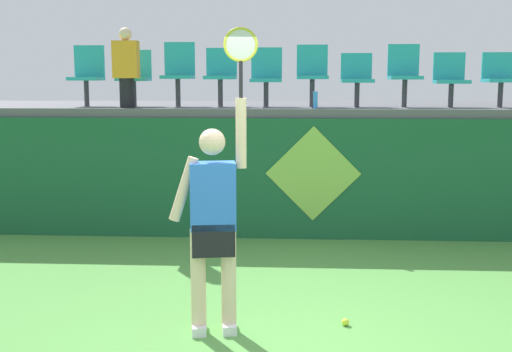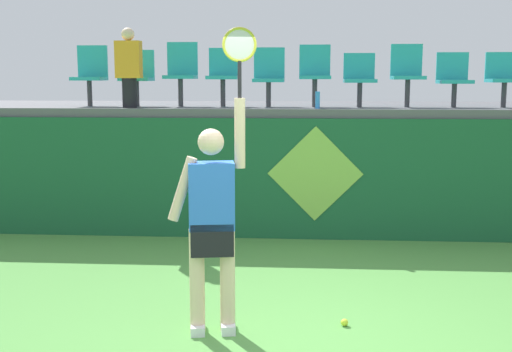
{
  "view_description": "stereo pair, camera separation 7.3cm",
  "coord_description": "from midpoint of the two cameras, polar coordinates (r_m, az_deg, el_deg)",
  "views": [
    {
      "loc": [
        0.04,
        -4.87,
        2.19
      ],
      "look_at": [
        -0.31,
        1.31,
        1.22
      ],
      "focal_mm": 45.24,
      "sensor_mm": 36.0,
      "label": 1
    },
    {
      "loc": [
        0.11,
        -4.86,
        2.19
      ],
      "look_at": [
        -0.31,
        1.31,
        1.22
      ],
      "focal_mm": 45.24,
      "sensor_mm": 36.0,
      "label": 2
    }
  ],
  "objects": [
    {
      "name": "court_back_wall",
      "position": [
        8.71,
        3.38,
        -0.21
      ],
      "size": [
        11.18,
        0.2,
        1.63
      ],
      "primitive_type": "cube",
      "color": "#195633",
      "rests_on": "ground_plane"
    },
    {
      "name": "spectator_platform",
      "position": [
        9.9,
        3.5,
        5.97
      ],
      "size": [
        11.18,
        2.66,
        0.12
      ],
      "primitive_type": "cube",
      "color": "#56565B",
      "rests_on": "court_back_wall"
    },
    {
      "name": "tennis_player",
      "position": [
        5.44,
        -3.49,
        -3.81
      ],
      "size": [
        0.75,
        0.32,
        2.58
      ],
      "color": "white",
      "rests_on": "ground_plane"
    },
    {
      "name": "tennis_ball",
      "position": [
        5.89,
        8.19,
        -12.69
      ],
      "size": [
        0.07,
        0.07,
        0.07
      ],
      "primitive_type": "sphere",
      "color": "#D1E533",
      "rests_on": "ground_plane"
    },
    {
      "name": "water_bottle",
      "position": [
        8.7,
        5.71,
        6.69
      ],
      "size": [
        0.06,
        0.06,
        0.23
      ],
      "primitive_type": "cylinder",
      "color": "#338CE5",
      "rests_on": "spectator_platform"
    },
    {
      "name": "stadium_chair_0",
      "position": [
        9.73,
        -14.2,
        8.85
      ],
      "size": [
        0.44,
        0.42,
        0.87
      ],
      "color": "#38383D",
      "rests_on": "spectator_platform"
    },
    {
      "name": "stadium_chair_1",
      "position": [
        9.54,
        -10.22,
        8.82
      ],
      "size": [
        0.44,
        0.42,
        0.81
      ],
      "color": "#38383D",
      "rests_on": "spectator_platform"
    },
    {
      "name": "stadium_chair_2",
      "position": [
        9.41,
        -6.4,
        9.24
      ],
      "size": [
        0.44,
        0.42,
        0.91
      ],
      "color": "#38383D",
      "rests_on": "spectator_platform"
    },
    {
      "name": "stadium_chair_3",
      "position": [
        9.31,
        -2.67,
        9.08
      ],
      "size": [
        0.44,
        0.42,
        0.83
      ],
      "color": "#38383D",
      "rests_on": "spectator_platform"
    },
    {
      "name": "stadium_chair_4",
      "position": [
        9.27,
        1.37,
        8.97
      ],
      "size": [
        0.44,
        0.42,
        0.84
      ],
      "color": "#38383D",
      "rests_on": "spectator_platform"
    },
    {
      "name": "stadium_chair_5",
      "position": [
        9.26,
        5.45,
        9.15
      ],
      "size": [
        0.44,
        0.42,
        0.87
      ],
      "color": "#38383D",
      "rests_on": "spectator_platform"
    },
    {
      "name": "stadium_chair_6",
      "position": [
        9.29,
        9.37,
        8.66
      ],
      "size": [
        0.44,
        0.42,
        0.75
      ],
      "color": "#38383D",
      "rests_on": "spectator_platform"
    },
    {
      "name": "stadium_chair_7",
      "position": [
        9.38,
        13.44,
        8.95
      ],
      "size": [
        0.44,
        0.42,
        0.88
      ],
      "color": "#38383D",
      "rests_on": "spectator_platform"
    },
    {
      "name": "stadium_chair_8",
      "position": [
        9.5,
        17.29,
        8.36
      ],
      "size": [
        0.44,
        0.42,
        0.76
      ],
      "color": "#38383D",
      "rests_on": "spectator_platform"
    },
    {
      "name": "stadium_chair_9",
      "position": [
        9.68,
        21.23,
        8.22
      ],
      "size": [
        0.44,
        0.42,
        0.76
      ],
      "color": "#38383D",
      "rests_on": "spectator_platform"
    },
    {
      "name": "spectator_0",
      "position": [
        9.09,
        -10.95,
        9.46
      ],
      "size": [
        0.34,
        0.2,
        1.08
      ],
      "color": "black",
      "rests_on": "spectator_platform"
    },
    {
      "name": "wall_signage_mount",
      "position": [
        8.78,
        5.42,
        -5.59
      ],
      "size": [
        1.27,
        0.01,
        1.53
      ],
      "color": "#195633",
      "rests_on": "ground_plane"
    }
  ]
}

